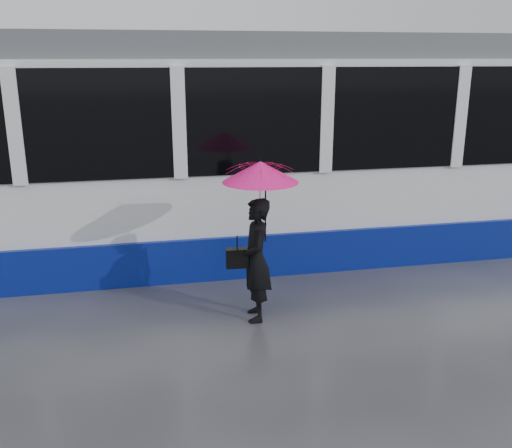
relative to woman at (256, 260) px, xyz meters
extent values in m
plane|color=#2E2E33|center=(-1.02, 0.04, -0.74)|extent=(90.00, 90.00, 0.00)
cube|color=#3F3D38|center=(-1.02, 1.82, -0.73)|extent=(34.00, 0.07, 0.02)
cube|color=#3F3D38|center=(-1.02, 3.26, -0.73)|extent=(34.00, 0.07, 0.02)
imported|color=black|center=(0.00, 0.00, 0.00)|extent=(0.40, 0.57, 1.48)
imported|color=#FA1588|center=(0.05, 0.00, 0.82)|extent=(0.87, 0.89, 0.74)
cone|color=#FA1588|center=(0.05, 0.00, 1.05)|extent=(0.94, 0.94, 0.24)
cylinder|color=black|center=(0.05, 0.00, 1.19)|extent=(0.01, 0.01, 0.06)
cylinder|color=black|center=(0.11, 0.02, 0.54)|extent=(0.02, 0.02, 0.65)
cube|color=black|center=(-0.22, 0.02, 0.04)|extent=(0.27, 0.14, 0.23)
cylinder|color=black|center=(-0.22, 0.02, 0.24)|extent=(0.01, 0.01, 0.18)
camera|label=1|loc=(-1.29, -6.15, 2.29)|focal=40.00mm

